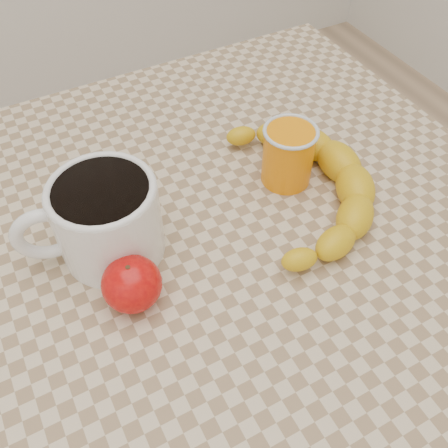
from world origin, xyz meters
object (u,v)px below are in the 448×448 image
coffee_mug (104,217)px  apple (132,284)px  banana (303,185)px  table (224,274)px  orange_juice_glass (288,154)px

coffee_mug → apple: (-0.00, -0.08, -0.03)m
banana → table: bearing=-154.1°
apple → banana: bearing=10.0°
coffee_mug → orange_juice_glass: 0.25m
orange_juice_glass → banana: size_ratio=0.23×
coffee_mug → orange_juice_glass: bearing=1.2°
coffee_mug → orange_juice_glass: size_ratio=2.14×
apple → banana: (0.25, 0.04, -0.01)m
table → orange_juice_glass: size_ratio=9.50×
orange_juice_glass → banana: 0.05m
orange_juice_glass → apple: bearing=-161.2°
table → coffee_mug: size_ratio=4.44×
coffee_mug → banana: size_ratio=0.49×
coffee_mug → banana: bearing=-8.5°
table → apple: apple is taller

